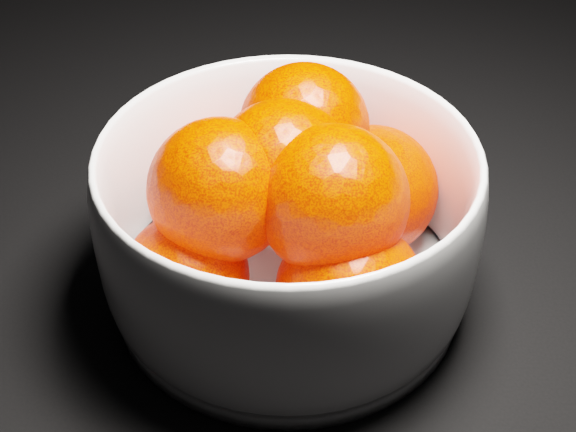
{
  "coord_description": "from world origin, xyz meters",
  "views": [
    {
      "loc": [
        -0.25,
        -0.15,
        0.4
      ],
      "look_at": [
        -0.25,
        0.25,
        0.07
      ],
      "focal_mm": 50.0,
      "sensor_mm": 36.0,
      "label": 1
    }
  ],
  "objects": [
    {
      "name": "orange_pile",
      "position": [
        -0.25,
        0.25,
        0.08
      ],
      "size": [
        0.21,
        0.2,
        0.14
      ],
      "color": "#ED2000",
      "rests_on": "bowl"
    },
    {
      "name": "bowl",
      "position": [
        -0.25,
        0.25,
        0.06
      ],
      "size": [
        0.25,
        0.25,
        0.12
      ],
      "rotation": [
        0.0,
        0.0,
        -0.04
      ],
      "color": "silver",
      "rests_on": "ground"
    }
  ]
}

